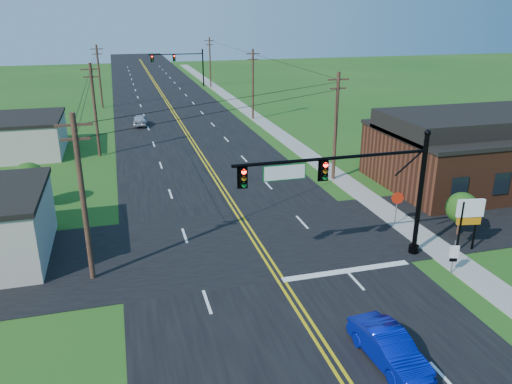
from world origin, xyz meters
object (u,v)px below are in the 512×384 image
object	(u,v)px
blue_car	(389,348)
route_sign	(454,255)
stop_sign	(397,201)
signal_mast_far	(180,62)
signal_mast_main	(350,184)

from	to	relation	value
blue_car	route_sign	distance (m)	9.03
route_sign	blue_car	bearing A→B (deg)	-123.77
route_sign	stop_sign	world-z (taller)	stop_sign
signal_mast_far	stop_sign	distance (m)	68.30
signal_mast_main	route_sign	distance (m)	6.80
signal_mast_far	blue_car	bearing A→B (deg)	-91.50
blue_car	signal_mast_far	bearing A→B (deg)	83.47
route_sign	stop_sign	size ratio (longest dim) A/B	0.85
signal_mast_main	signal_mast_far	size ratio (longest dim) A/B	1.03
stop_sign	blue_car	bearing A→B (deg)	-103.50
stop_sign	route_sign	bearing A→B (deg)	-76.19
signal_mast_main	stop_sign	bearing A→B (deg)	35.61
signal_mast_main	signal_mast_far	xyz separation A→B (m)	(0.10, 72.00, -0.20)
signal_mast_main	signal_mast_far	world-z (taller)	same
signal_mast_main	stop_sign	distance (m)	7.48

